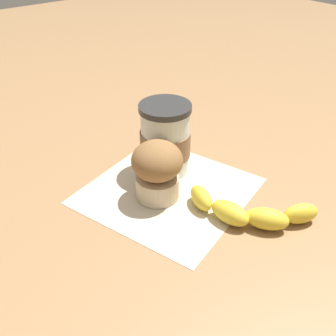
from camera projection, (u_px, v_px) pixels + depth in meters
name	position (u px, v px, depth m)	size (l,w,h in m)	color
ground_plane	(168.00, 191.00, 0.65)	(3.00, 3.00, 0.00)	#936D47
paper_napkin	(168.00, 191.00, 0.65)	(0.25, 0.25, 0.00)	beige
coffee_cup	(165.00, 139.00, 0.67)	(0.09, 0.09, 0.12)	silver
muffin	(157.00, 169.00, 0.61)	(0.08, 0.08, 0.10)	beige
banana	(249.00, 212.00, 0.58)	(0.17, 0.14, 0.03)	yellow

